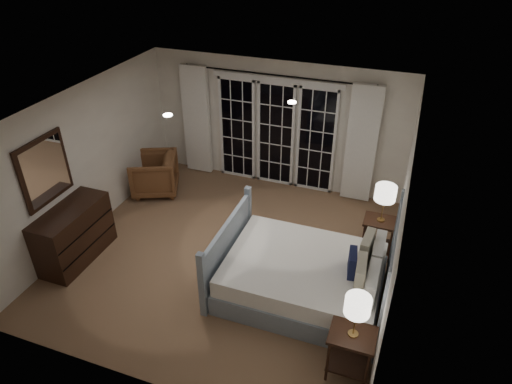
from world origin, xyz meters
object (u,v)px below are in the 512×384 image
(bed, at_px, (307,276))
(lamp_left, at_px, (358,306))
(nightstand_right, at_px, (379,232))
(armchair, at_px, (154,174))
(nightstand_left, at_px, (351,348))
(lamp_right, at_px, (385,193))
(dresser, at_px, (74,234))

(bed, xyz_separation_m, lamp_left, (0.81, -1.14, 0.80))
(nightstand_right, xyz_separation_m, armchair, (-4.34, 0.47, -0.04))
(nightstand_left, bearing_deg, lamp_right, 89.40)
(nightstand_right, distance_m, dresser, 4.79)
(nightstand_right, distance_m, lamp_left, 2.52)
(lamp_right, bearing_deg, nightstand_left, -90.60)
(bed, distance_m, lamp_right, 1.73)
(armchair, height_order, dresser, dresser)
(nightstand_right, height_order, lamp_left, lamp_left)
(bed, bearing_deg, lamp_left, -54.76)
(nightstand_left, distance_m, lamp_left, 0.68)
(armchair, bearing_deg, nightstand_left, 32.60)
(lamp_left, distance_m, dresser, 4.56)
(nightstand_left, bearing_deg, nightstand_right, 89.40)
(nightstand_right, height_order, lamp_right, lamp_right)
(lamp_right, distance_m, dresser, 4.84)
(dresser, bearing_deg, lamp_left, -9.00)
(lamp_left, distance_m, lamp_right, 2.42)
(dresser, bearing_deg, lamp_right, 21.00)
(nightstand_left, xyz_separation_m, nightstand_right, (0.03, 2.42, -0.03))
(bed, height_order, armchair, bed)
(nightstand_right, xyz_separation_m, lamp_left, (-0.03, -2.42, 0.71))
(lamp_left, xyz_separation_m, armchair, (-4.32, 2.89, -0.75))
(nightstand_right, relative_size, lamp_right, 1.06)
(lamp_right, bearing_deg, lamp_left, -90.60)
(nightstand_left, xyz_separation_m, lamp_left, (0.00, 0.00, 0.68))
(nightstand_left, height_order, lamp_right, lamp_right)
(lamp_right, relative_size, armchair, 0.72)
(nightstand_right, bearing_deg, lamp_right, 14.04)
(lamp_left, height_order, dresser, lamp_left)
(bed, height_order, nightstand_left, bed)
(armchair, bearing_deg, bed, 39.93)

